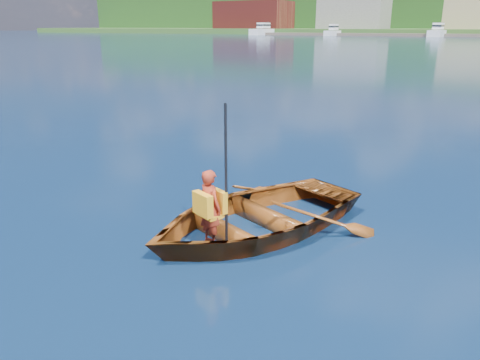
# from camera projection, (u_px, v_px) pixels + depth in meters

# --- Properties ---
(ground) EXTENTS (600.00, 600.00, 0.00)m
(ground) POSITION_uv_depth(u_px,v_px,m) (283.00, 260.00, 6.08)
(ground) COLOR #123248
(ground) RESTS_ON ground
(rowboat) EXTENTS (3.74, 4.33, 0.75)m
(rowboat) POSITION_uv_depth(u_px,v_px,m) (255.00, 216.00, 6.93)
(rowboat) COLOR brown
(rowboat) RESTS_ON ground
(child_paddler) EXTENTS (0.45, 0.43, 1.90)m
(child_paddler) POSITION_uv_depth(u_px,v_px,m) (211.00, 207.00, 6.15)
(child_paddler) COLOR #A02F1C
(child_paddler) RESTS_ON ground
(marina_yachts) EXTENTS (142.56, 12.37, 4.37)m
(marina_yachts) POSITION_uv_depth(u_px,v_px,m) (454.00, 32.00, 130.37)
(marina_yachts) COLOR white
(marina_yachts) RESTS_ON ground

